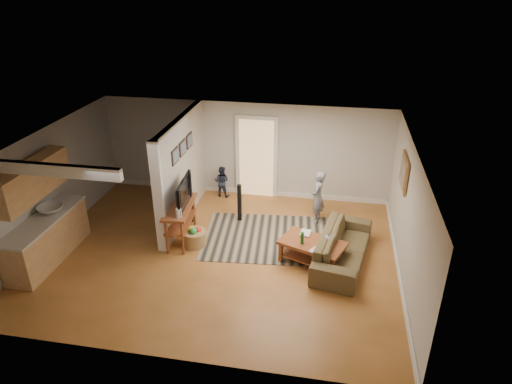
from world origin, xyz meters
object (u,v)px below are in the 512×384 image
toy_basket (195,237)px  tv_console (180,209)px  speaker_right (240,203)px  child (316,221)px  toddler (222,196)px  sofa (342,261)px  coffee_table (313,247)px  speaker_left (190,205)px

toy_basket → tv_console: bearing=154.5°
tv_console → speaker_right: size_ratio=1.48×
toy_basket → child: child is taller
tv_console → child: (2.91, 1.36, -0.78)m
tv_console → toddler: tv_console is taller
speaker_right → toy_basket: (-0.75, -1.25, -0.28)m
tv_console → toy_basket: bearing=-30.6°
sofa → speaker_right: 2.82m
sofa → toddler: 4.07m
sofa → coffee_table: coffee_table is taller
speaker_left → speaker_right: 1.18m
speaker_right → child: speaker_right is taller
speaker_left → child: size_ratio=0.71×
toddler → child: bearing=165.1°
toddler → tv_console: bearing=87.0°
sofa → toddler: bearing=61.9°
speaker_left → toddler: bearing=95.0°
toy_basket → toddler: 2.47m
speaker_right → tv_console: bearing=-135.3°
speaker_left → toy_basket: size_ratio=1.78×
coffee_table → speaker_right: (-1.85, 1.49, 0.08)m
child → speaker_left: bearing=-68.4°
speaker_right → child: size_ratio=0.72×
tv_console → toddler: bearing=76.6°
sofa → tv_console: bearing=96.7°
sofa → speaker_left: speaker_left is taller
child → toddler: (-2.57, 0.94, 0.00)m
toy_basket → toddler: (0.00, 2.47, -0.19)m
child → toddler: size_ratio=1.54×
tv_console → speaker_right: tv_console is taller
toy_basket → sofa: bearing=-0.9°
tv_console → toddler: (0.33, 2.31, -0.78)m
tv_console → toy_basket: (0.33, -0.16, -0.58)m
child → coffee_table: bearing=11.8°
speaker_right → toy_basket: 1.49m
toy_basket → toddler: toy_basket is taller
sofa → tv_console: tv_console is taller
toy_basket → child: (2.58, 1.52, -0.19)m
coffee_table → toy_basket: bearing=174.9°
speaker_left → toddler: (0.40, 1.50, -0.46)m
coffee_table → child: (-0.03, 1.76, -0.39)m
speaker_left → coffee_table: bearing=-1.8°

